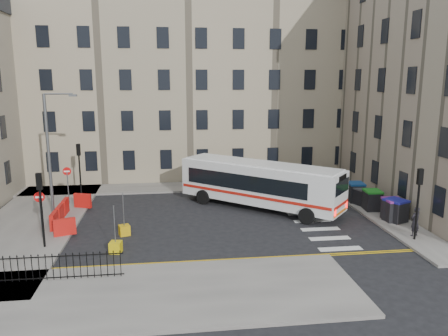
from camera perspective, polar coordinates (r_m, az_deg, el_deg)
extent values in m
plane|color=black|center=(29.38, 3.19, -6.48)|extent=(120.00, 120.00, 0.00)
cube|color=slate|center=(37.18, -8.39, -2.58)|extent=(36.00, 3.20, 0.15)
cube|color=slate|center=(35.66, 16.40, -3.55)|extent=(2.40, 26.00, 0.15)
cube|color=slate|center=(31.14, -23.59, -6.27)|extent=(6.00, 22.00, 0.15)
cube|color=slate|center=(19.75, -12.31, -15.97)|extent=(20.00, 6.00, 0.15)
cube|color=gray|center=(43.00, -9.90, 9.98)|extent=(38.00, 10.50, 16.00)
cylinder|color=black|center=(26.93, 23.88, -5.30)|extent=(0.12, 0.12, 3.20)
cube|color=black|center=(26.44, 24.24, -1.04)|extent=(0.28, 0.22, 0.90)
cylinder|color=black|center=(35.41, -18.27, -0.98)|extent=(0.12, 0.12, 3.20)
cube|color=black|center=(35.04, -18.49, 2.29)|extent=(0.28, 0.22, 0.90)
cylinder|color=black|center=(25.52, -22.64, -6.11)|extent=(0.12, 0.12, 3.20)
cube|color=black|center=(25.00, -23.01, -1.62)|extent=(0.28, 0.22, 0.90)
cylinder|color=#595B5E|center=(30.88, -21.92, 1.51)|extent=(0.20, 0.20, 8.00)
cube|color=#595B5E|center=(30.48, -22.50, 9.06)|extent=(0.50, 0.22, 0.14)
cylinder|color=#595B5E|center=(33.69, -19.69, -2.40)|extent=(0.08, 0.08, 2.40)
cube|color=red|center=(33.38, -19.87, 0.10)|extent=(0.60, 0.04, 0.60)
cylinder|color=#595B5E|center=(27.15, -22.78, -5.96)|extent=(0.08, 0.08, 2.40)
cube|color=red|center=(26.75, -23.03, -2.89)|extent=(0.60, 0.04, 0.60)
cube|color=red|center=(28.66, -21.31, -6.40)|extent=(0.25, 1.25, 1.00)
cube|color=red|center=(30.04, -20.63, -5.53)|extent=(0.25, 1.25, 1.00)
cube|color=red|center=(31.44, -20.02, -4.73)|extent=(0.25, 1.25, 1.00)
cube|color=red|center=(32.48, -17.98, -4.08)|extent=(1.26, 0.66, 1.00)
cube|color=red|center=(27.24, -20.10, -7.24)|extent=(1.26, 0.66, 1.00)
cube|color=black|center=(21.67, -23.50, -10.66)|extent=(7.80, 0.04, 0.04)
cube|color=black|center=(22.06, -23.28, -13.12)|extent=(7.80, 0.04, 0.04)
cube|color=silver|center=(30.95, 4.68, -1.94)|extent=(10.71, 9.79, 2.69)
cube|color=black|center=(30.02, 2.53, -1.92)|extent=(7.20, 6.25, 1.08)
cube|color=black|center=(32.31, 5.02, -0.97)|extent=(7.20, 6.25, 1.08)
cube|color=black|center=(34.08, -4.06, -0.20)|extent=(1.60, 1.83, 1.18)
cube|color=black|center=(28.52, 15.18, -2.38)|extent=(1.60, 1.83, 0.86)
cube|color=#AC180E|center=(29.97, 3.39, -3.65)|extent=(8.81, 7.65, 0.19)
cube|color=#AC180E|center=(32.27, 5.83, -2.57)|extent=(8.81, 7.65, 0.19)
cube|color=#FF0C0C|center=(27.92, 14.33, -5.73)|extent=(0.19, 0.21, 0.43)
cube|color=#FF0C0C|center=(29.88, 15.71, -4.66)|extent=(0.19, 0.21, 0.43)
cylinder|color=black|center=(32.28, -2.74, -3.81)|extent=(1.01, 0.93, 1.08)
cylinder|color=black|center=(34.40, -0.08, -2.82)|extent=(1.01, 0.93, 1.08)
cylinder|color=black|center=(28.39, 10.77, -6.19)|extent=(1.01, 0.93, 1.08)
cylinder|color=black|center=(30.79, 12.74, -4.86)|extent=(1.01, 0.93, 1.08)
cube|color=black|center=(30.07, 21.48, -5.28)|extent=(1.46, 1.56, 1.29)
cube|color=navy|center=(29.88, 21.58, -3.97)|extent=(1.54, 1.63, 0.14)
cube|color=black|center=(30.18, 21.18, -5.20)|extent=(1.08, 1.25, 1.29)
cube|color=#73217C|center=(29.99, 21.28, -3.90)|extent=(1.14, 1.31, 0.13)
cube|color=black|center=(32.06, 18.79, -4.09)|extent=(1.15, 1.30, 1.26)
cube|color=#1A781E|center=(31.89, 18.87, -2.88)|extent=(1.21, 1.36, 0.13)
cube|color=black|center=(33.22, 17.44, -3.61)|extent=(1.23, 1.31, 1.10)
cube|color=#3C3C3E|center=(33.07, 17.50, -2.59)|extent=(1.29, 1.37, 0.11)
cube|color=black|center=(33.83, 16.80, -3.13)|extent=(1.19, 1.34, 1.29)
cube|color=navy|center=(33.66, 16.87, -1.96)|extent=(1.26, 1.40, 0.13)
imported|color=black|center=(27.69, 23.69, -6.42)|extent=(0.73, 0.59, 1.74)
cube|color=gold|center=(24.35, -13.96, -10.00)|extent=(0.70, 0.70, 0.60)
cube|color=#C7980B|center=(26.79, -12.88, -7.92)|extent=(0.76, 0.76, 0.60)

